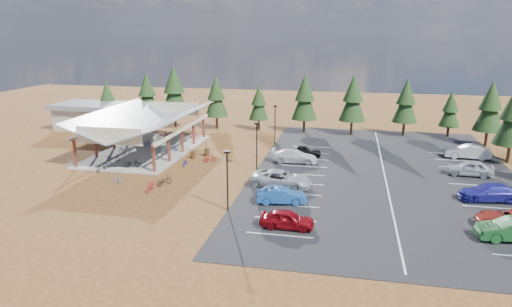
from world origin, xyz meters
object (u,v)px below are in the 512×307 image
at_px(lamp_post_2, 275,122).
at_px(bike_12, 164,181).
at_px(bike_0, 113,157).
at_px(car_2, 281,179).
at_px(bike_2, 144,143).
at_px(lamp_post_0, 227,176).
at_px(car_7, 489,192).
at_px(bike_8, 102,168).
at_px(car_3, 294,156).
at_px(bike_pavilion, 146,121).
at_px(bike_3, 163,134).
at_px(car_6, 510,219).
at_px(car_0, 287,219).
at_px(car_1, 281,195).
at_px(trash_bin_1, 207,152).
at_px(bike_4, 132,163).
at_px(bike_14, 185,162).
at_px(lamp_post_1, 257,143).
at_px(bike_11, 150,186).
at_px(car_8, 469,168).
at_px(bike_6, 171,147).
at_px(car_9, 467,152).
at_px(trash_bin_0, 193,155).
at_px(bike_1, 125,149).
at_px(bike_7, 193,136).
at_px(bike_13, 117,179).
at_px(outbuilding, 93,115).
at_px(car_4, 305,151).
at_px(bike_5, 164,150).
at_px(bike_9, 72,164).

relative_size(lamp_post_2, bike_12, 2.83).
height_order(bike_0, car_2, car_2).
bearing_deg(bike_2, lamp_post_0, -149.19).
xyz_separation_m(lamp_post_2, car_7, (22.00, -17.21, -2.18)).
distance_m(bike_8, car_3, 21.11).
bearing_deg(bike_pavilion, bike_3, 97.25).
height_order(bike_12, car_6, car_6).
relative_size(car_0, car_1, 0.96).
bearing_deg(trash_bin_1, bike_pavilion, 173.86).
xyz_separation_m(car_3, car_6, (18.29, -14.45, -0.07)).
relative_size(bike_4, bike_14, 1.15).
bearing_deg(car_7, bike_4, -101.97).
distance_m(lamp_post_0, car_1, 5.28).
bearing_deg(bike_0, lamp_post_1, -89.37).
bearing_deg(bike_11, car_7, 9.08).
height_order(bike_11, car_8, car_8).
height_order(bike_8, bike_11, bike_11).
xyz_separation_m(bike_6, car_2, (15.40, -10.34, 0.27)).
distance_m(car_2, car_8, 20.01).
relative_size(lamp_post_1, bike_2, 3.01).
height_order(car_3, car_9, car_9).
distance_m(bike_2, car_2, 23.03).
bearing_deg(bike_11, car_2, 19.17).
height_order(trash_bin_0, bike_14, trash_bin_0).
distance_m(bike_pavilion, car_6, 40.45).
bearing_deg(bike_14, car_7, -16.64).
relative_size(bike_1, bike_7, 0.97).
height_order(bike_3, bike_4, bike_3).
relative_size(lamp_post_0, bike_4, 2.81).
distance_m(bike_4, bike_13, 5.22).
relative_size(bike_pavilion, car_2, 3.31).
relative_size(bike_pavilion, car_1, 4.51).
distance_m(lamp_post_1, bike_3, 19.85).
relative_size(bike_2, car_1, 0.40).
relative_size(bike_pavilion, trash_bin_1, 21.56).
height_order(bike_6, car_1, car_1).
bearing_deg(lamp_post_2, car_9, -6.98).
distance_m(outbuilding, car_4, 35.06).
distance_m(bike_pavilion, car_2, 21.40).
bearing_deg(bike_14, bike_5, 129.34).
bearing_deg(trash_bin_0, bike_5, 169.50).
height_order(bike_14, car_6, car_6).
height_order(bike_5, bike_9, bike_5).
relative_size(bike_9, car_4, 0.38).
xyz_separation_m(bike_6, car_1, (16.05, -14.59, 0.17)).
relative_size(bike_2, bike_11, 0.98).
bearing_deg(bike_4, bike_12, -143.06).
bearing_deg(bike_3, bike_0, 171.58).
bearing_deg(bike_pavilion, lamp_post_2, 25.02).
relative_size(bike_4, bike_5, 1.17).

